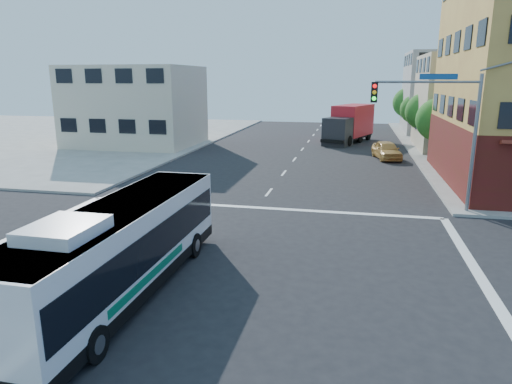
# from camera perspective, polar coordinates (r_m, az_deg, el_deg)

# --- Properties ---
(ground) EXTENTS (120.00, 120.00, 0.00)m
(ground) POSITION_cam_1_polar(r_m,az_deg,el_deg) (15.96, -7.17, -11.15)
(ground) COLOR black
(ground) RESTS_ON ground
(sidewalk_nw) EXTENTS (50.00, 50.00, 0.15)m
(sidewalk_nw) POSITION_cam_1_polar(r_m,az_deg,el_deg) (63.25, -27.26, 6.38)
(sidewalk_nw) COLOR gray
(sidewalk_nw) RESTS_ON ground
(building_east_near) EXTENTS (12.06, 10.06, 9.00)m
(building_east_near) POSITION_cam_1_polar(r_m,az_deg,el_deg) (49.13, 26.78, 9.89)
(building_east_near) COLOR tan
(building_east_near) RESTS_ON ground
(building_east_far) EXTENTS (12.06, 10.06, 10.00)m
(building_east_far) POSITION_cam_1_polar(r_m,az_deg,el_deg) (62.77, 23.71, 11.23)
(building_east_far) COLOR #A2A29D
(building_east_far) RESTS_ON ground
(building_west) EXTENTS (12.06, 10.06, 8.00)m
(building_west) POSITION_cam_1_polar(r_m,az_deg,el_deg) (48.87, -14.79, 10.30)
(building_west) COLOR beige
(building_west) RESTS_ON ground
(signal_mast_ne) EXTENTS (7.91, 1.13, 8.07)m
(signal_mast_ne) POSITION_cam_1_polar(r_m,az_deg,el_deg) (24.64, 22.10, 8.85)
(signal_mast_ne) COLOR slate
(signal_mast_ne) RESTS_ON ground
(street_tree_a) EXTENTS (3.60, 3.60, 5.53)m
(street_tree_a) POSITION_cam_1_polar(r_m,az_deg,el_deg) (42.22, 21.90, 8.69)
(street_tree_a) COLOR #3B2315
(street_tree_a) RESTS_ON ground
(street_tree_b) EXTENTS (3.80, 3.80, 5.79)m
(street_tree_b) POSITION_cam_1_polar(r_m,az_deg,el_deg) (50.10, 20.45, 9.68)
(street_tree_b) COLOR #3B2315
(street_tree_b) RESTS_ON ground
(street_tree_c) EXTENTS (3.40, 3.40, 5.29)m
(street_tree_c) POSITION_cam_1_polar(r_m,az_deg,el_deg) (58.04, 19.35, 9.95)
(street_tree_c) COLOR #3B2315
(street_tree_c) RESTS_ON ground
(street_tree_d) EXTENTS (4.00, 4.00, 6.03)m
(street_tree_d) POSITION_cam_1_polar(r_m,az_deg,el_deg) (65.96, 18.56, 10.77)
(street_tree_d) COLOR #3B2315
(street_tree_d) RESTS_ON ground
(transit_bus) EXTENTS (2.52, 10.94, 3.24)m
(transit_bus) POSITION_cam_1_polar(r_m,az_deg,el_deg) (15.05, -16.43, -6.70)
(transit_bus) COLOR black
(transit_bus) RESTS_ON ground
(box_truck) EXTENTS (5.46, 9.17, 3.98)m
(box_truck) POSITION_cam_1_polar(r_m,az_deg,el_deg) (50.95, 11.57, 8.26)
(box_truck) COLOR #222327
(box_truck) RESTS_ON ground
(parked_car) EXTENTS (2.71, 4.79, 1.54)m
(parked_car) POSITION_cam_1_polar(r_m,az_deg,el_deg) (41.05, 16.02, 5.05)
(parked_car) COLOR gold
(parked_car) RESTS_ON ground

